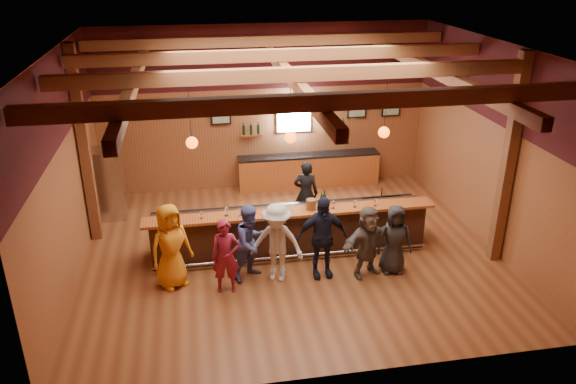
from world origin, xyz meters
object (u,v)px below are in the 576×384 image
object	(u,v)px
customer_white	(277,243)
customer_dark	(394,239)
bar_counter	(290,229)
back_bar_cabinet	(309,170)
customer_redvest	(226,256)
customer_navy	(322,237)
customer_brown	(368,242)
bartender	(306,193)
stainless_fridge	(109,184)
ice_bucket	(311,204)
customer_denim	(251,242)
customer_orange	(171,246)
bottle_a	(324,200)

from	to	relation	value
customer_white	customer_dark	xyz separation A→B (m)	(2.43, -0.11, -0.09)
bar_counter	back_bar_cabinet	size ratio (longest dim) A/B	1.57
customer_redvest	customer_navy	distance (m)	1.98
customer_brown	bartender	size ratio (longest dim) A/B	0.94
stainless_fridge	ice_bucket	bearing A→B (deg)	-31.39
customer_navy	bartender	distance (m)	2.39
back_bar_cabinet	customer_dark	distance (m)	4.92
customer_white	customer_navy	bearing A→B (deg)	23.09
customer_denim	bartender	distance (m)	2.71
customer_denim	customer_orange	bearing A→B (deg)	147.28
customer_navy	bottle_a	xyz separation A→B (m)	(0.27, 0.96, 0.37)
stainless_fridge	customer_orange	world-z (taller)	stainless_fridge
stainless_fridge	ice_bucket	distance (m)	5.30
bar_counter	customer_white	xyz separation A→B (m)	(-0.48, -1.18, 0.32)
customer_dark	bar_counter	bearing A→B (deg)	152.71
customer_orange	stainless_fridge	bearing A→B (deg)	84.31
bottle_a	bartender	bearing A→B (deg)	94.33
back_bar_cabinet	customer_navy	xyz separation A→B (m)	(-0.74, -4.75, 0.41)
customer_brown	customer_dark	size ratio (longest dim) A/B	1.03
customer_redvest	ice_bucket	size ratio (longest dim) A/B	6.69
customer_white	customer_orange	bearing A→B (deg)	-160.54
back_bar_cabinet	customer_white	size ratio (longest dim) A/B	2.38
stainless_fridge	customer_denim	distance (m)	4.67
customer_orange	customer_brown	bearing A→B (deg)	-33.94
customer_orange	customer_brown	size ratio (longest dim) A/B	1.15
customer_white	customer_redvest	bearing A→B (deg)	-143.82
back_bar_cabinet	stainless_fridge	bearing A→B (deg)	-168.07
customer_denim	customer_white	xyz separation A→B (m)	(0.50, -0.18, 0.03)
ice_bucket	customer_orange	bearing A→B (deg)	-166.40
customer_denim	bottle_a	xyz separation A→B (m)	(1.69, 0.78, 0.45)
stainless_fridge	customer_navy	bearing A→B (deg)	-38.55
ice_bucket	bottle_a	xyz separation A→B (m)	(0.31, 0.09, 0.03)
stainless_fridge	customer_brown	size ratio (longest dim) A/B	1.17
customer_brown	customer_denim	bearing A→B (deg)	151.87
customer_dark	back_bar_cabinet	bearing A→B (deg)	105.02
stainless_fridge	customer_white	xyz separation A→B (m)	(3.64, -3.63, -0.06)
customer_denim	customer_white	world-z (taller)	customer_white
customer_navy	bartender	bearing A→B (deg)	85.21
bar_counter	back_bar_cabinet	bearing A→B (deg)	71.66
customer_orange	ice_bucket	distance (m)	3.08
stainless_fridge	customer_orange	distance (m)	3.81
bar_counter	customer_brown	size ratio (longest dim) A/B	4.09
customer_white	bartender	bearing A→B (deg)	89.10
bartender	customer_orange	bearing A→B (deg)	48.57
customer_redvest	customer_brown	size ratio (longest dim) A/B	1.00
back_bar_cabinet	customer_orange	xyz separation A→B (m)	(-3.75, -4.60, 0.41)
customer_denim	back_bar_cabinet	bearing A→B (deg)	31.04
customer_dark	customer_navy	bearing A→B (deg)	-177.77
customer_orange	customer_dark	world-z (taller)	customer_orange
back_bar_cabinet	bottle_a	world-z (taller)	bottle_a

